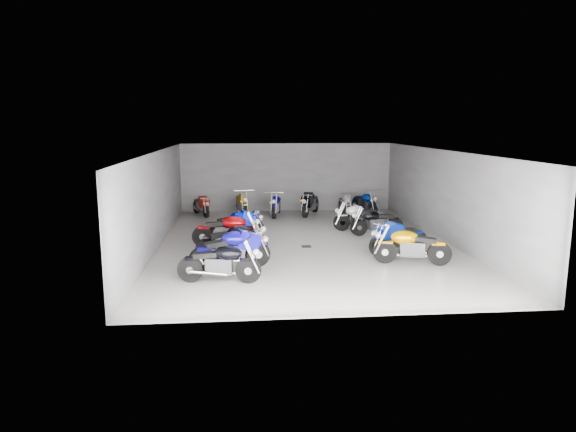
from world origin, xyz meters
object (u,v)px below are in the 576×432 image
(motorcycle_right_f, at_px, (360,217))
(motorcycle_right_c, at_px, (398,237))
(motorcycle_left_b, at_px, (231,250))
(motorcycle_back_c, at_px, (276,205))
(motorcycle_left_d, at_px, (227,231))
(motorcycle_right_b, at_px, (411,246))
(motorcycle_left_e, at_px, (236,225))
(motorcycle_back_d, at_px, (310,203))
(motorcycle_right_e, at_px, (376,222))
(drain_grate, at_px, (306,246))
(motorcycle_back_a, at_px, (201,205))
(motorcycle_left_c, at_px, (233,241))
(motorcycle_back_e, at_px, (345,204))
(motorcycle_back_f, at_px, (365,202))
(motorcycle_back_b, at_px, (242,204))
(motorcycle_left_a, at_px, (220,263))

(motorcycle_right_f, bearing_deg, motorcycle_right_c, 177.73)
(motorcycle_left_b, distance_m, motorcycle_back_c, 8.69)
(motorcycle_left_d, height_order, motorcycle_right_b, motorcycle_left_d)
(motorcycle_left_e, height_order, motorcycle_back_d, motorcycle_back_d)
(motorcycle_right_e, distance_m, motorcycle_back_d, 4.86)
(motorcycle_right_c, bearing_deg, motorcycle_left_b, 84.33)
(drain_grate, bearing_deg, motorcycle_back_a, 122.10)
(motorcycle_right_f, bearing_deg, motorcycle_left_e, 95.50)
(motorcycle_left_e, height_order, motorcycle_right_c, motorcycle_right_c)
(motorcycle_left_c, height_order, motorcycle_back_d, same)
(drain_grate, height_order, motorcycle_back_c, motorcycle_back_c)
(motorcycle_back_d, bearing_deg, motorcycle_left_b, 92.07)
(motorcycle_right_e, bearing_deg, motorcycle_back_c, 31.27)
(motorcycle_left_c, relative_size, motorcycle_right_f, 1.02)
(motorcycle_left_d, height_order, motorcycle_right_f, motorcycle_left_d)
(motorcycle_back_e, bearing_deg, motorcycle_right_b, 90.23)
(drain_grate, bearing_deg, motorcycle_right_b, -41.35)
(motorcycle_left_b, relative_size, motorcycle_back_e, 1.19)
(motorcycle_right_f, bearing_deg, motorcycle_back_f, -24.58)
(motorcycle_left_b, xyz_separation_m, motorcycle_back_c, (1.85, 8.48, -0.05))
(motorcycle_left_d, xyz_separation_m, motorcycle_back_e, (5.22, 5.92, -0.09))
(motorcycle_back_e, xyz_separation_m, motorcycle_back_f, (0.97, 0.13, 0.05))
(motorcycle_back_a, bearing_deg, motorcycle_back_f, 156.67)
(motorcycle_back_a, relative_size, motorcycle_back_e, 0.95)
(motorcycle_back_b, bearing_deg, motorcycle_back_f, 172.97)
(motorcycle_back_c, height_order, motorcycle_back_e, motorcycle_back_c)
(motorcycle_back_b, bearing_deg, motorcycle_right_b, 111.66)
(motorcycle_right_b, bearing_deg, motorcycle_left_a, 116.74)
(drain_grate, distance_m, motorcycle_left_b, 3.61)
(motorcycle_back_c, xyz_separation_m, motorcycle_back_f, (4.15, 0.35, -0.01))
(motorcycle_left_d, xyz_separation_m, motorcycle_right_b, (5.47, -2.69, -0.01))
(motorcycle_right_c, height_order, motorcycle_back_a, motorcycle_right_c)
(motorcycle_back_a, height_order, motorcycle_back_f, motorcycle_back_f)
(motorcycle_left_e, bearing_deg, drain_grate, 43.90)
(motorcycle_left_a, bearing_deg, motorcycle_back_d, 167.90)
(motorcycle_right_b, relative_size, motorcycle_right_c, 1.06)
(motorcycle_right_b, bearing_deg, motorcycle_right_c, 13.79)
(motorcycle_right_e, relative_size, motorcycle_back_f, 0.99)
(motorcycle_back_a, distance_m, motorcycle_back_c, 3.40)
(motorcycle_back_f, bearing_deg, motorcycle_right_c, 68.12)
(motorcycle_right_b, bearing_deg, motorcycle_left_e, 66.95)
(motorcycle_left_c, bearing_deg, motorcycle_right_f, 112.93)
(motorcycle_left_b, xyz_separation_m, motorcycle_right_e, (5.32, 4.17, -0.08))
(motorcycle_left_b, relative_size, motorcycle_back_a, 1.25)
(motorcycle_back_e, bearing_deg, motorcycle_back_d, 0.83)
(motorcycle_right_f, bearing_deg, motorcycle_back_d, 14.71)
(motorcycle_back_e, bearing_deg, motorcycle_left_e, 42.45)
(motorcycle_left_a, height_order, motorcycle_left_b, motorcycle_left_b)
(motorcycle_right_c, bearing_deg, motorcycle_right_e, -20.97)
(motorcycle_left_d, bearing_deg, motorcycle_back_c, 166.86)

